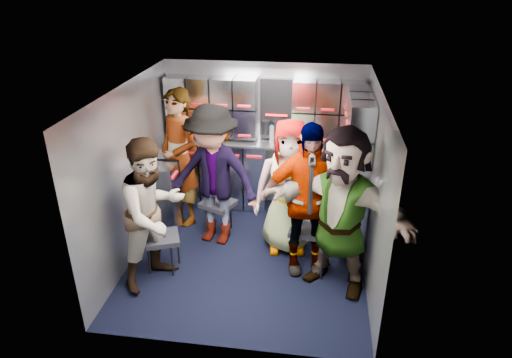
# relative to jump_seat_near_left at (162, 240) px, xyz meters

# --- Properties ---
(floor) EXTENTS (3.00, 3.00, 0.00)m
(floor) POSITION_rel_jump_seat_near_left_xyz_m (0.95, 0.38, -0.40)
(floor) COLOR black
(floor) RESTS_ON ground
(wall_back) EXTENTS (2.80, 0.04, 2.10)m
(wall_back) POSITION_rel_jump_seat_near_left_xyz_m (0.95, 1.88, 0.65)
(wall_back) COLOR gray
(wall_back) RESTS_ON ground
(wall_left) EXTENTS (0.04, 3.00, 2.10)m
(wall_left) POSITION_rel_jump_seat_near_left_xyz_m (-0.45, 0.38, 0.65)
(wall_left) COLOR gray
(wall_left) RESTS_ON ground
(wall_right) EXTENTS (0.04, 3.00, 2.10)m
(wall_right) POSITION_rel_jump_seat_near_left_xyz_m (2.35, 0.38, 0.65)
(wall_right) COLOR gray
(wall_right) RESTS_ON ground
(ceiling) EXTENTS (2.80, 3.00, 0.02)m
(ceiling) POSITION_rel_jump_seat_near_left_xyz_m (0.95, 0.38, 1.70)
(ceiling) COLOR silver
(ceiling) RESTS_ON wall_back
(cart_bank_back) EXTENTS (2.68, 0.38, 0.99)m
(cart_bank_back) POSITION_rel_jump_seat_near_left_xyz_m (0.95, 1.67, 0.10)
(cart_bank_back) COLOR #A4A8B5
(cart_bank_back) RESTS_ON ground
(cart_bank_left) EXTENTS (0.38, 0.76, 0.99)m
(cart_bank_left) POSITION_rel_jump_seat_near_left_xyz_m (-0.24, 0.94, 0.10)
(cart_bank_left) COLOR #A4A8B5
(cart_bank_left) RESTS_ON ground
(counter) EXTENTS (2.68, 0.42, 0.03)m
(counter) POSITION_rel_jump_seat_near_left_xyz_m (0.95, 1.67, 0.62)
(counter) COLOR #B2B4B9
(counter) RESTS_ON cart_bank_back
(locker_bank_back) EXTENTS (2.68, 0.28, 0.82)m
(locker_bank_back) POSITION_rel_jump_seat_near_left_xyz_m (0.95, 1.73, 1.09)
(locker_bank_back) COLOR #A4A8B5
(locker_bank_back) RESTS_ON wall_back
(locker_bank_right) EXTENTS (0.28, 1.00, 0.82)m
(locker_bank_right) POSITION_rel_jump_seat_near_left_xyz_m (2.20, 1.08, 1.09)
(locker_bank_right) COLOR #A4A8B5
(locker_bank_right) RESTS_ON wall_right
(right_cabinet) EXTENTS (0.28, 1.20, 1.00)m
(right_cabinet) POSITION_rel_jump_seat_near_left_xyz_m (2.20, 0.98, 0.10)
(right_cabinet) COLOR #A4A8B5
(right_cabinet) RESTS_ON ground
(coffee_niche) EXTENTS (0.46, 0.16, 0.84)m
(coffee_niche) POSITION_rel_jump_seat_near_left_xyz_m (1.13, 1.79, 1.07)
(coffee_niche) COLOR black
(coffee_niche) RESTS_ON wall_back
(red_latch_strip) EXTENTS (2.60, 0.02, 0.03)m
(red_latch_strip) POSITION_rel_jump_seat_near_left_xyz_m (0.95, 1.47, 0.48)
(red_latch_strip) COLOR #A50D13
(red_latch_strip) RESTS_ON cart_bank_back
(jump_seat_near_left) EXTENTS (0.49, 0.48, 0.45)m
(jump_seat_near_left) POSITION_rel_jump_seat_near_left_xyz_m (0.00, 0.00, 0.00)
(jump_seat_near_left) COLOR black
(jump_seat_near_left) RESTS_ON ground
(jump_seat_mid_left) EXTENTS (0.51, 0.50, 0.46)m
(jump_seat_mid_left) POSITION_rel_jump_seat_near_left_xyz_m (0.47, 0.88, 0.01)
(jump_seat_mid_left) COLOR black
(jump_seat_mid_left) RESTS_ON ground
(jump_seat_center) EXTENTS (0.43, 0.41, 0.49)m
(jump_seat_center) POSITION_rel_jump_seat_near_left_xyz_m (1.40, 0.84, 0.04)
(jump_seat_center) COLOR black
(jump_seat_center) RESTS_ON ground
(jump_seat_mid_right) EXTENTS (0.40, 0.38, 0.43)m
(jump_seat_mid_right) POSITION_rel_jump_seat_near_left_xyz_m (1.63, 0.44, -0.02)
(jump_seat_mid_right) COLOR black
(jump_seat_mid_right) RESTS_ON ground
(jump_seat_near_right) EXTENTS (0.49, 0.47, 0.49)m
(jump_seat_near_right) POSITION_rel_jump_seat_near_left_xyz_m (2.00, 0.18, 0.04)
(jump_seat_near_right) COLOR black
(jump_seat_near_right) RESTS_ON ground
(attendant_standing) EXTENTS (0.82, 0.78, 1.89)m
(attendant_standing) POSITION_rel_jump_seat_near_left_xyz_m (-0.10, 1.14, 0.54)
(attendant_standing) COLOR black
(attendant_standing) RESTS_ON ground
(attendant_arc_a) EXTENTS (0.99, 1.05, 1.72)m
(attendant_arc_a) POSITION_rel_jump_seat_near_left_xyz_m (-0.00, -0.18, 0.46)
(attendant_arc_a) COLOR black
(attendant_arc_a) RESTS_ON ground
(attendant_arc_b) EXTENTS (1.30, 0.91, 1.83)m
(attendant_arc_b) POSITION_rel_jump_seat_near_left_xyz_m (0.47, 0.70, 0.52)
(attendant_arc_b) COLOR black
(attendant_arc_b) RESTS_ON ground
(attendant_arc_c) EXTENTS (0.88, 0.62, 1.70)m
(attendant_arc_c) POSITION_rel_jump_seat_near_left_xyz_m (1.40, 0.66, 0.45)
(attendant_arc_c) COLOR black
(attendant_arc_c) RESTS_ON ground
(attendant_arc_d) EXTENTS (1.13, 0.62, 1.82)m
(attendant_arc_d) POSITION_rel_jump_seat_near_left_xyz_m (1.63, 0.26, 0.51)
(attendant_arc_d) COLOR black
(attendant_arc_d) RESTS_ON ground
(attendant_arc_e) EXTENTS (1.80, 1.29, 1.88)m
(attendant_arc_e) POSITION_rel_jump_seat_near_left_xyz_m (2.00, 0.00, 0.54)
(attendant_arc_e) COLOR black
(attendant_arc_e) RESTS_ON ground
(bottle_left) EXTENTS (0.07, 0.07, 0.26)m
(bottle_left) POSITION_rel_jump_seat_near_left_xyz_m (0.06, 1.62, 0.76)
(bottle_left) COLOR white
(bottle_left) RESTS_ON counter
(bottle_mid) EXTENTS (0.06, 0.06, 0.25)m
(bottle_mid) POSITION_rel_jump_seat_near_left_xyz_m (1.09, 1.62, 0.76)
(bottle_mid) COLOR white
(bottle_mid) RESTS_ON counter
(bottle_right) EXTENTS (0.07, 0.07, 0.23)m
(bottle_right) POSITION_rel_jump_seat_near_left_xyz_m (1.55, 1.62, 0.75)
(bottle_right) COLOR white
(bottle_right) RESTS_ON counter
(cup_left) EXTENTS (0.08, 0.08, 0.10)m
(cup_left) POSITION_rel_jump_seat_near_left_xyz_m (-0.20, 1.61, 0.68)
(cup_left) COLOR #CEB591
(cup_left) RESTS_ON counter
(cup_right) EXTENTS (0.09, 0.09, 0.09)m
(cup_right) POSITION_rel_jump_seat_near_left_xyz_m (2.08, 1.61, 0.68)
(cup_right) COLOR #CEB591
(cup_right) RESTS_ON counter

